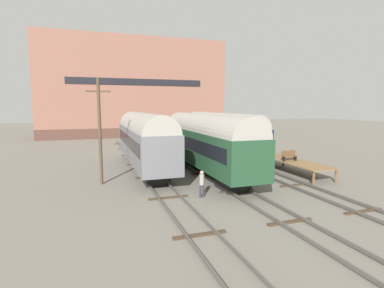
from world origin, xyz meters
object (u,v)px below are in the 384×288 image
train_car_grey (144,138)px  train_car_navy (220,132)px  train_car_green (206,140)px  bench (289,155)px  person_worker (202,181)px  utility_pole (100,130)px

train_car_grey → train_car_navy: (9.87, 4.82, -0.09)m
train_car_green → bench: (7.12, -2.27, -1.39)m
train_car_green → person_worker: size_ratio=9.26×
train_car_grey → train_car_green: train_car_grey is taller
train_car_grey → train_car_green: bearing=-34.1°
bench → utility_pole: size_ratio=0.17×
train_car_grey → person_worker: train_car_grey is taller
utility_pole → train_car_navy: bearing=33.1°
train_car_green → person_worker: 7.40m
bench → person_worker: bearing=-156.5°
train_car_green → person_worker: bearing=-113.1°
train_car_grey → utility_pole: size_ratio=2.02×
train_car_navy → train_car_green: 9.53m
train_car_green → utility_pole: size_ratio=2.07×
person_worker → train_car_green: bearing=66.9°
train_car_navy → utility_pole: utility_pole is taller
train_car_green → bench: size_ratio=11.87×
train_car_navy → bench: size_ratio=12.86×
bench → person_worker: (-9.92, -4.30, -0.53)m
person_worker → utility_pole: size_ratio=0.22×
train_car_grey → bench: size_ratio=11.59×
person_worker → bench: bearing=23.5°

